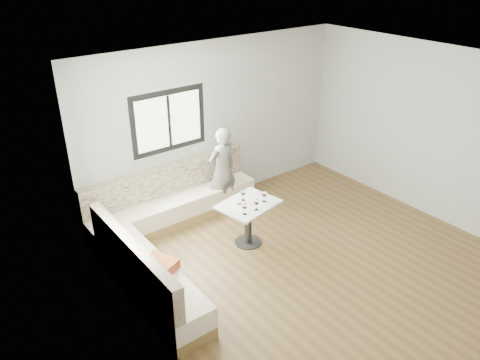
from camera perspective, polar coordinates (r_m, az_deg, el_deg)
name	(u,v)px	position (r m, az deg, el deg)	size (l,w,h in m)	color
room	(317,175)	(6.20, 9.34, 0.61)	(5.01, 5.01, 2.81)	brown
banquette	(163,231)	(7.02, -9.36, -6.18)	(2.90, 2.80, 0.95)	olive
table	(248,214)	(6.99, 1.02, -4.11)	(0.95, 0.80, 0.69)	black
person	(222,170)	(7.81, -2.17, 1.24)	(0.54, 0.36, 1.48)	#64635B
olive_ramekin	(237,202)	(6.89, -0.34, -2.74)	(0.09, 0.09, 0.04)	white
wine_glass_a	(245,207)	(6.58, 0.58, -3.27)	(0.08, 0.08, 0.18)	white
wine_glass_b	(257,202)	(6.69, 2.03, -2.73)	(0.08, 0.08, 0.18)	white
wine_glass_c	(264,194)	(6.90, 2.97, -1.75)	(0.08, 0.08, 0.18)	white
wine_glass_d	(243,193)	(6.93, 0.38, -1.58)	(0.08, 0.08, 0.18)	white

